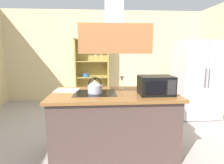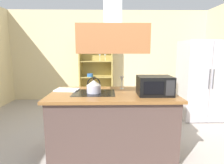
{
  "view_description": "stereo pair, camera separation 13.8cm",
  "coord_description": "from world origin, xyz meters",
  "px_view_note": "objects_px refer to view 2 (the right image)",
  "views": [
    {
      "loc": [
        -0.14,
        -2.66,
        1.48
      ],
      "look_at": [
        0.05,
        0.25,
        1.0
      ],
      "focal_mm": 29.18,
      "sensor_mm": 36.0,
      "label": 1
    },
    {
      "loc": [
        -0.01,
        -2.66,
        1.48
      ],
      "look_at": [
        0.05,
        0.25,
        1.0
      ],
      "focal_mm": 29.18,
      "sensor_mm": 36.0,
      "label": 2
    }
  ],
  "objects_px": {
    "kettle": "(94,86)",
    "cutting_board": "(67,90)",
    "wine_glass_on_counter": "(122,79)",
    "microwave": "(155,86)",
    "refrigerator": "(201,80)",
    "dish_cabinet": "(96,74)"
  },
  "relations": [
    {
      "from": "dish_cabinet",
      "to": "kettle",
      "type": "bearing_deg",
      "value": -86.86
    },
    {
      "from": "dish_cabinet",
      "to": "wine_glass_on_counter",
      "type": "bearing_deg",
      "value": -77.41
    },
    {
      "from": "dish_cabinet",
      "to": "cutting_board",
      "type": "distance_m",
      "value": 2.72
    },
    {
      "from": "dish_cabinet",
      "to": "cutting_board",
      "type": "xyz_separation_m",
      "value": [
        -0.27,
        -2.7,
        0.08
      ]
    },
    {
      "from": "cutting_board",
      "to": "wine_glass_on_counter",
      "type": "xyz_separation_m",
      "value": [
        0.85,
        0.1,
        0.14
      ]
    },
    {
      "from": "refrigerator",
      "to": "kettle",
      "type": "relative_size",
      "value": 7.57
    },
    {
      "from": "microwave",
      "to": "dish_cabinet",
      "type": "bearing_deg",
      "value": 108.25
    },
    {
      "from": "wine_glass_on_counter",
      "to": "microwave",
      "type": "bearing_deg",
      "value": -45.65
    },
    {
      "from": "dish_cabinet",
      "to": "microwave",
      "type": "relative_size",
      "value": 4.04
    },
    {
      "from": "dish_cabinet",
      "to": "cutting_board",
      "type": "bearing_deg",
      "value": -95.71
    },
    {
      "from": "kettle",
      "to": "microwave",
      "type": "distance_m",
      "value": 0.85
    },
    {
      "from": "cutting_board",
      "to": "refrigerator",
      "type": "bearing_deg",
      "value": 24.18
    },
    {
      "from": "kettle",
      "to": "cutting_board",
      "type": "bearing_deg",
      "value": 157.18
    },
    {
      "from": "kettle",
      "to": "cutting_board",
      "type": "distance_m",
      "value": 0.47
    },
    {
      "from": "microwave",
      "to": "wine_glass_on_counter",
      "type": "xyz_separation_m",
      "value": [
        -0.42,
        0.43,
        0.02
      ]
    },
    {
      "from": "cutting_board",
      "to": "microwave",
      "type": "xyz_separation_m",
      "value": [
        1.27,
        -0.33,
        0.12
      ]
    },
    {
      "from": "microwave",
      "to": "refrigerator",
      "type": "bearing_deg",
      "value": 46.97
    },
    {
      "from": "dish_cabinet",
      "to": "microwave",
      "type": "distance_m",
      "value": 3.19
    },
    {
      "from": "microwave",
      "to": "wine_glass_on_counter",
      "type": "distance_m",
      "value": 0.6
    },
    {
      "from": "refrigerator",
      "to": "dish_cabinet",
      "type": "relative_size",
      "value": 0.93
    },
    {
      "from": "kettle",
      "to": "wine_glass_on_counter",
      "type": "distance_m",
      "value": 0.51
    },
    {
      "from": "refrigerator",
      "to": "kettle",
      "type": "height_order",
      "value": "refrigerator"
    }
  ]
}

